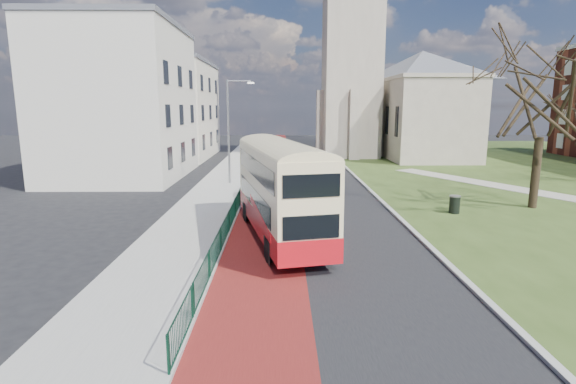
{
  "coord_description": "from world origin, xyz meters",
  "views": [
    {
      "loc": [
        -0.38,
        -17.27,
        6.12
      ],
      "look_at": [
        -0.06,
        4.23,
        2.0
      ],
      "focal_mm": 28.0,
      "sensor_mm": 36.0,
      "label": 1
    }
  ],
  "objects_px": {
    "winter_tree_near": "(546,79)",
    "litter_bin": "(455,204)",
    "bus": "(280,186)",
    "streetlamp": "(230,126)"
  },
  "relations": [
    {
      "from": "bus",
      "to": "winter_tree_near",
      "type": "relative_size",
      "value": 0.98
    },
    {
      "from": "streetlamp",
      "to": "bus",
      "type": "bearing_deg",
      "value": -75.31
    },
    {
      "from": "litter_bin",
      "to": "winter_tree_near",
      "type": "bearing_deg",
      "value": 14.77
    },
    {
      "from": "winter_tree_near",
      "to": "bus",
      "type": "bearing_deg",
      "value": -158.28
    },
    {
      "from": "litter_bin",
      "to": "streetlamp",
      "type": "bearing_deg",
      "value": 143.92
    },
    {
      "from": "streetlamp",
      "to": "bus",
      "type": "xyz_separation_m",
      "value": [
        3.9,
        -14.89,
        -2.08
      ]
    },
    {
      "from": "streetlamp",
      "to": "litter_bin",
      "type": "bearing_deg",
      "value": -36.08
    },
    {
      "from": "bus",
      "to": "litter_bin",
      "type": "xyz_separation_m",
      "value": [
        10.05,
        4.72,
        -1.95
      ]
    },
    {
      "from": "bus",
      "to": "streetlamp",
      "type": "bearing_deg",
      "value": 92.58
    },
    {
      "from": "winter_tree_near",
      "to": "litter_bin",
      "type": "height_order",
      "value": "winter_tree_near"
    }
  ]
}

